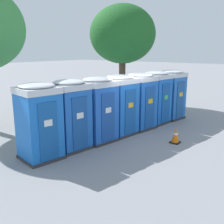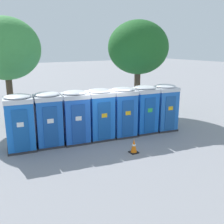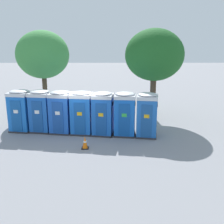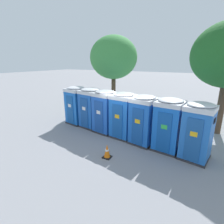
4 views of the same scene
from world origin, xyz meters
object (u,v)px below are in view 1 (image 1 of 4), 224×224
Objects in this scene: portapotty_4 at (140,101)px; portapotty_6 at (171,94)px; street_tree_1 at (123,35)px; portapotty_5 at (156,97)px; traffic_cone at (175,135)px; portapotty_1 at (70,115)px; portapotty_0 at (39,121)px; portapotty_3 at (120,105)px; portapotty_2 at (98,109)px.

portapotty_6 is at bearing -7.48° from portapotty_4.
portapotty_6 is 5.02m from street_tree_1.
portapotty_5 is at bearing 169.94° from portapotty_6.
traffic_cone is (-4.30, -5.64, -4.12)m from street_tree_1.
traffic_cone is at bearing -44.23° from portapotty_1.
portapotty_0 is 1.00× the size of portapotty_5.
portapotty_5 is 3.97× the size of traffic_cone.
portapotty_0 is at bearing 144.78° from traffic_cone.
portapotty_6 is at bearing -8.71° from portapotty_1.
portapotty_0 reaches higher than traffic_cone.
portapotty_6 is 3.97× the size of traffic_cone.
portapotty_6 reaches higher than traffic_cone.
portapotty_4 is at bearing -134.68° from street_tree_1.
portapotty_1 is 1.00× the size of portapotty_5.
portapotty_4 is at bearing -9.52° from portapotty_1.
portapotty_3 is 1.00× the size of portapotty_6.
portapotty_3 is at bearing -8.02° from portapotty_0.
traffic_cone is at bearing -136.02° from portapotty_5.
street_tree_1 is at bearing 45.32° from portapotty_4.
portapotty_0 and portapotty_6 have the same top height.
portapotty_3 is 2.53m from portapotty_5.
portapotty_6 is (3.76, -0.55, 0.00)m from portapotty_3.
portapotty_6 is (5.01, -0.70, 0.00)m from portapotty_2.
portapotty_2 is (2.50, -0.37, -0.00)m from portapotty_0.
portapotty_3 and portapotty_6 have the same top height.
portapotty_5 is at bearing 43.98° from traffic_cone.
portapotty_6 is (2.51, -0.33, 0.00)m from portapotty_4.
portapotty_5 is at bearing -8.37° from portapotty_1.
portapotty_0 is 5.06m from portapotty_4.
portapotty_4 is at bearing -8.52° from portapotty_0.
portapotty_0 is 1.00× the size of portapotty_6.
portapotty_3 is 3.80m from portapotty_6.
street_tree_1 is (8.44, 2.72, 3.15)m from portapotty_0.
portapotty_4 is 3.97× the size of traffic_cone.
portapotty_0 is 1.00× the size of portapotty_4.
portapotty_4 is (1.25, -0.22, 0.00)m from portapotty_3.
portapotty_0 is 6.33m from portapotty_5.
portapotty_5 is (2.51, -0.33, 0.00)m from portapotty_3.
traffic_cone is at bearing -151.46° from portapotty_6.
portapotty_5 is 1.00× the size of portapotty_6.
portapotty_0 is 3.97× the size of traffic_cone.
portapotty_6 is at bearing 28.54° from traffic_cone.
portapotty_1 is 4.13m from traffic_cone.
portapotty_3 and portapotty_4 have the same top height.
portapotty_2 and portapotty_6 have the same top height.
street_tree_1 reaches higher than traffic_cone.
street_tree_1 is (3.43, 3.47, 3.15)m from portapotty_4.
portapotty_4 is 1.27m from portapotty_5.
street_tree_1 is at bearing 34.79° from portapotty_3.
portapotty_0 is 5.15m from traffic_cone.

